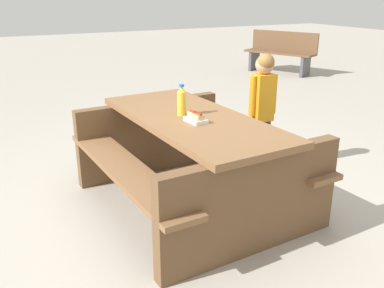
{
  "coord_description": "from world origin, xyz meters",
  "views": [
    {
      "loc": [
        2.77,
        -1.45,
        1.66
      ],
      "look_at": [
        0.0,
        0.0,
        0.52
      ],
      "focal_mm": 39.73,
      "sensor_mm": 36.0,
      "label": 1
    }
  ],
  "objects_px": {
    "soda_bottle": "(182,101)",
    "picnic_table": "(192,154)",
    "hotdog_tray": "(196,118)",
    "child_in_coat": "(263,98)",
    "park_bench_near": "(281,51)"
  },
  "relations": [
    {
      "from": "picnic_table",
      "to": "hotdog_tray",
      "type": "distance_m",
      "value": 0.37
    },
    {
      "from": "picnic_table",
      "to": "child_in_coat",
      "type": "xyz_separation_m",
      "value": [
        -0.33,
        0.91,
        0.28
      ]
    },
    {
      "from": "hotdog_tray",
      "to": "child_in_coat",
      "type": "xyz_separation_m",
      "value": [
        -0.47,
        0.96,
        -0.06
      ]
    },
    {
      "from": "picnic_table",
      "to": "hotdog_tray",
      "type": "relative_size",
      "value": 9.91
    },
    {
      "from": "hotdog_tray",
      "to": "picnic_table",
      "type": "bearing_deg",
      "value": 162.96
    },
    {
      "from": "child_in_coat",
      "to": "park_bench_near",
      "type": "bearing_deg",
      "value": 139.21
    },
    {
      "from": "picnic_table",
      "to": "child_in_coat",
      "type": "bearing_deg",
      "value": 109.61
    },
    {
      "from": "park_bench_near",
      "to": "child_in_coat",
      "type": "bearing_deg",
      "value": -40.79
    },
    {
      "from": "soda_bottle",
      "to": "picnic_table",
      "type": "bearing_deg",
      "value": 37.56
    },
    {
      "from": "soda_bottle",
      "to": "park_bench_near",
      "type": "relative_size",
      "value": 0.16
    },
    {
      "from": "child_in_coat",
      "to": "hotdog_tray",
      "type": "bearing_deg",
      "value": -63.94
    },
    {
      "from": "picnic_table",
      "to": "soda_bottle",
      "type": "bearing_deg",
      "value": -142.44
    },
    {
      "from": "hotdog_tray",
      "to": "park_bench_near",
      "type": "distance_m",
      "value": 6.34
    },
    {
      "from": "hotdog_tray",
      "to": "park_bench_near",
      "type": "relative_size",
      "value": 0.12
    },
    {
      "from": "picnic_table",
      "to": "park_bench_near",
      "type": "xyz_separation_m",
      "value": [
        -4.37,
        4.4,
        0.0
      ]
    }
  ]
}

